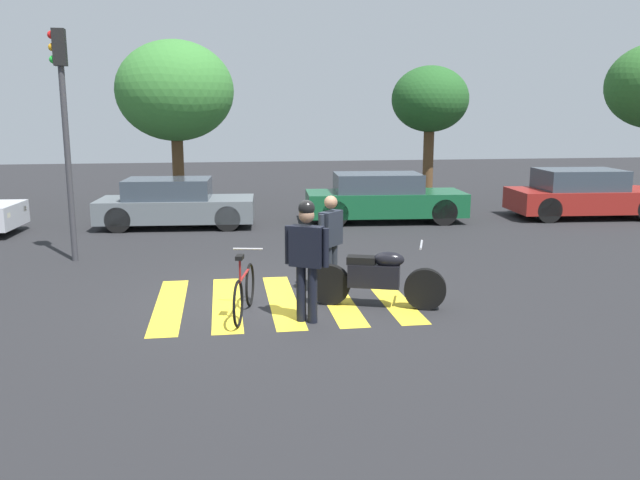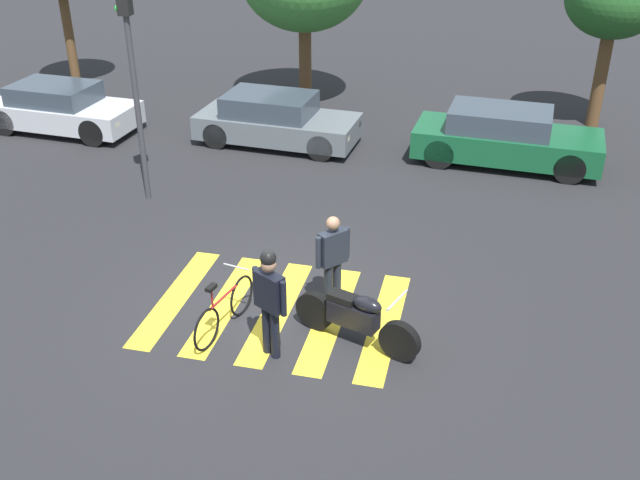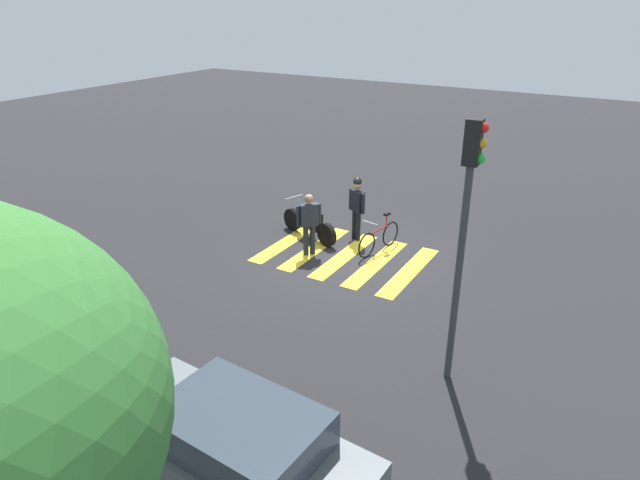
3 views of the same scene
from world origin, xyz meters
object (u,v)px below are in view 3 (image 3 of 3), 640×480
object	(u,v)px
officer_by_motorcycle	(309,221)
car_grey_coupe	(233,447)
police_motorcycle	(309,222)
officer_on_foot	(357,204)
leaning_bicycle	(379,238)
traffic_light_pole	(466,217)

from	to	relation	value
officer_by_motorcycle	car_grey_coupe	size ratio (longest dim) A/B	0.40
police_motorcycle	officer_on_foot	xyz separation A→B (m)	(-1.18, -0.58, 0.58)
leaning_bicycle	car_grey_coupe	distance (m)	8.19
police_motorcycle	officer_on_foot	bearing A→B (deg)	-153.86
officer_by_motorcycle	traffic_light_pole	distance (m)	6.15
officer_on_foot	officer_by_motorcycle	distance (m)	1.63
police_motorcycle	officer_by_motorcycle	world-z (taller)	officer_by_motorcycle
police_motorcycle	traffic_light_pole	size ratio (longest dim) A/B	0.45
officer_by_motorcycle	traffic_light_pole	size ratio (longest dim) A/B	0.36
officer_by_motorcycle	leaning_bicycle	bearing A→B (deg)	-143.81
leaning_bicycle	officer_on_foot	size ratio (longest dim) A/B	0.94
police_motorcycle	car_grey_coupe	distance (m)	8.67
officer_on_foot	car_grey_coupe	bearing A→B (deg)	106.10
police_motorcycle	officer_on_foot	distance (m)	1.43
police_motorcycle	traffic_light_pole	xyz separation A→B (m)	(-5.41, 4.08, 2.60)
car_grey_coupe	officer_by_motorcycle	bearing A→B (deg)	-66.33
traffic_light_pole	leaning_bicycle	bearing A→B (deg)	-51.79
leaning_bicycle	officer_by_motorcycle	bearing A→B (deg)	36.19
officer_on_foot	car_grey_coupe	world-z (taller)	officer_on_foot
police_motorcycle	officer_on_foot	size ratio (longest dim) A/B	1.15
officer_by_motorcycle	police_motorcycle	bearing A→B (deg)	-58.51
leaning_bicycle	police_motorcycle	bearing A→B (deg)	4.39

